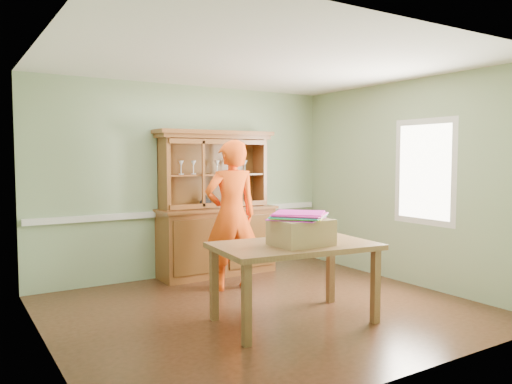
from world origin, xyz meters
TOP-DOWN VIEW (x-y plane):
  - floor at (0.00, 0.00)m, footprint 4.50×4.50m
  - ceiling at (0.00, 0.00)m, footprint 4.50×4.50m
  - wall_back at (0.00, 2.00)m, footprint 4.50×0.00m
  - wall_left at (-2.25, 0.00)m, footprint 0.00×4.00m
  - wall_right at (2.25, 0.00)m, footprint 0.00×4.00m
  - wall_front at (0.00, -2.00)m, footprint 4.50×0.00m
  - chair_rail at (0.00, 1.98)m, footprint 4.41×0.05m
  - framed_map at (-2.23, 0.30)m, footprint 0.03×0.60m
  - window_panel at (2.23, -0.30)m, footprint 0.03×0.96m
  - china_hutch at (0.32, 1.77)m, footprint 1.75×0.58m
  - dining_table at (0.03, -0.50)m, footprint 1.71×1.14m
  - cardboard_box at (0.03, -0.61)m, footprint 0.56×0.45m
  - kite_stack at (0.03, -0.58)m, footprint 0.68×0.68m
  - person at (0.11, 0.96)m, footprint 0.75×0.54m

SIDE VIEW (x-z plane):
  - floor at x=0.00m, z-range 0.00..0.00m
  - dining_table at x=0.03m, z-range 0.31..1.12m
  - china_hutch at x=0.32m, z-range -0.30..1.76m
  - chair_rail at x=0.00m, z-range 0.86..0.94m
  - cardboard_box at x=0.03m, z-range 0.81..1.07m
  - person at x=0.11m, z-range 0.00..1.90m
  - kite_stack at x=0.03m, z-range 1.07..1.13m
  - wall_back at x=0.00m, z-range -0.90..3.60m
  - wall_left at x=-2.25m, z-range -0.65..3.35m
  - wall_right at x=2.25m, z-range -0.65..3.35m
  - wall_front at x=0.00m, z-range -0.90..3.60m
  - window_panel at x=2.23m, z-range 0.82..2.18m
  - framed_map at x=-2.23m, z-range 1.32..1.78m
  - ceiling at x=0.00m, z-range 2.70..2.70m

